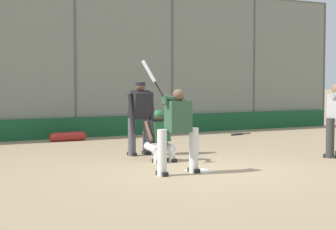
{
  "coord_description": "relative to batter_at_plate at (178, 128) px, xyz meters",
  "views": [
    {
      "loc": [
        5.63,
        9.31,
        1.76
      ],
      "look_at": [
        0.16,
        -1.0,
        1.05
      ],
      "focal_mm": 60.0,
      "sensor_mm": 36.0,
      "label": 1
    }
  ],
  "objects": [
    {
      "name": "umpire_home",
      "position": [
        -0.52,
        -2.77,
        0.06
      ],
      "size": [
        0.7,
        0.47,
        1.74
      ],
      "rotation": [
        0.0,
        0.0,
        0.11
      ],
      "color": "#4C4C51",
      "rests_on": "ground_plane"
    },
    {
      "name": "batter_at_plate",
      "position": [
        0.0,
        0.0,
        0.0
      ],
      "size": [
        1.05,
        0.58,
        2.15
      ],
      "rotation": [
        0.0,
        0.0,
        0.08
      ],
      "color": "silver",
      "rests_on": "ground_plane"
    },
    {
      "name": "home_plate_marker",
      "position": [
        -0.54,
        -0.11,
        -0.87
      ],
      "size": [
        0.43,
        0.43,
        0.01
      ],
      "primitive_type": "cube",
      "color": "white",
      "rests_on": "ground_plane"
    },
    {
      "name": "catcher_behind_plate",
      "position": [
        -0.46,
        -1.6,
        -0.29
      ],
      "size": [
        0.62,
        0.73,
        1.14
      ],
      "rotation": [
        0.0,
        0.0,
        0.11
      ],
      "color": "silver",
      "rests_on": "ground_plane"
    },
    {
      "name": "ground_plane",
      "position": [
        -0.54,
        -0.11,
        -0.88
      ],
      "size": [
        160.0,
        160.0,
        0.0
      ],
      "primitive_type": "plane",
      "color": "tan"
    },
    {
      "name": "spare_bat_by_padding",
      "position": [
        -5.46,
        -5.78,
        -0.84
      ],
      "size": [
        0.88,
        0.23,
        0.07
      ],
      "rotation": [
        0.0,
        0.0,
        0.2
      ],
      "color": "black",
      "rests_on": "ground_plane"
    },
    {
      "name": "padding_wall",
      "position": [
        -0.54,
        -7.43,
        -0.56
      ],
      "size": [
        20.05,
        0.18,
        0.62
      ],
      "primitive_type": "cube",
      "color": "#19512D",
      "rests_on": "ground_plane"
    },
    {
      "name": "equipment_bag_dugout_side",
      "position": [
        0.01,
        -6.62,
        -0.74
      ],
      "size": [
        1.13,
        0.27,
        0.27
      ],
      "color": "maroon",
      "rests_on": "ground_plane"
    },
    {
      "name": "backstop_fence",
      "position": [
        -0.54,
        -7.53,
        1.63
      ],
      "size": [
        20.54,
        0.08,
        4.83
      ],
      "color": "#515651",
      "rests_on": "ground_plane"
    }
  ]
}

